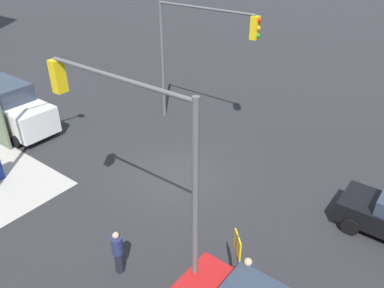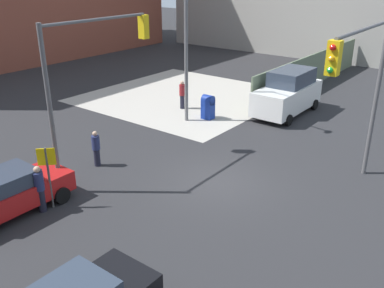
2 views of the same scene
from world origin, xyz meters
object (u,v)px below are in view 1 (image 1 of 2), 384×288
at_px(traffic_signal_se_corner, 195,43).
at_px(pedestrian_waiting, 118,252).
at_px(traffic_signal_nw_corner, 134,142).
at_px(pedestrian_walking_north, 246,280).
at_px(van_white_delivery, 11,107).

height_order(traffic_signal_se_corner, pedestrian_waiting, traffic_signal_se_corner).
relative_size(traffic_signal_nw_corner, traffic_signal_se_corner, 1.00).
bearing_deg(pedestrian_walking_north, traffic_signal_se_corner, 170.55).
bearing_deg(van_white_delivery, pedestrian_waiting, 164.11).
xyz_separation_m(van_white_delivery, pedestrian_waiting, (-11.94, 3.40, -0.43)).
relative_size(traffic_signal_nw_corner, pedestrian_walking_north, 3.59).
distance_m(traffic_signal_nw_corner, pedestrian_waiting, 3.87).
distance_m(traffic_signal_nw_corner, traffic_signal_se_corner, 10.13).
height_order(pedestrian_waiting, pedestrian_walking_north, pedestrian_walking_north).
relative_size(traffic_signal_nw_corner, pedestrian_waiting, 3.96).
relative_size(traffic_signal_se_corner, pedestrian_walking_north, 3.59).
height_order(traffic_signal_nw_corner, traffic_signal_se_corner, same).
distance_m(van_white_delivery, pedestrian_walking_north, 15.87).
relative_size(van_white_delivery, pedestrian_waiting, 3.29).
bearing_deg(pedestrian_waiting, traffic_signal_nw_corner, -172.33).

